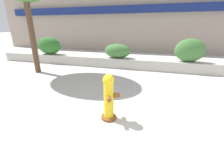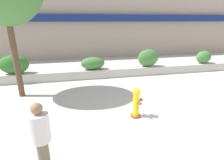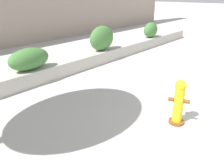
% 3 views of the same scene
% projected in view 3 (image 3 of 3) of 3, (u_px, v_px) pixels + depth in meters
% --- Properties ---
extents(planter_wall_low, '(18.00, 0.70, 0.50)m').
position_uv_depth(planter_wall_low, '(74.00, 64.00, 8.48)').
color(planter_wall_low, '#B7B2A8').
rests_on(planter_wall_low, ground).
extents(hedge_bush_1, '(1.37, 0.68, 0.72)m').
position_uv_depth(hedge_bush_1, '(29.00, 59.00, 6.99)').
color(hedge_bush_1, '#427538').
rests_on(hedge_bush_1, planter_wall_low).
extents(hedge_bush_2, '(1.30, 0.61, 1.04)m').
position_uv_depth(hedge_bush_2, '(102.00, 38.00, 9.29)').
color(hedge_bush_2, '#427538').
rests_on(hedge_bush_2, planter_wall_low).
extents(hedge_bush_3, '(1.03, 0.60, 0.82)m').
position_uv_depth(hedge_bush_3, '(151.00, 30.00, 12.04)').
color(hedge_bush_3, '#427538').
rests_on(hedge_bush_3, planter_wall_low).
extents(fire_hydrant, '(0.48, 0.47, 1.08)m').
position_uv_depth(fire_hydrant, '(179.00, 102.00, 4.93)').
color(fire_hydrant, brown).
rests_on(fire_hydrant, ground).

